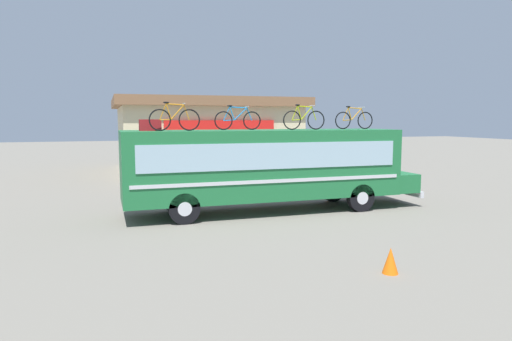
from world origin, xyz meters
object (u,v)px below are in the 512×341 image
Objects in this scene: rooftop_bicycle_1 at (175,119)px; traffic_cone at (390,260)px; rooftop_bicycle_2 at (238,120)px; luggage_bag_1 at (150,125)px; rooftop_bicycle_4 at (354,119)px; rooftop_bicycle_3 at (304,119)px; bus at (268,165)px.

traffic_cone is (3.67, -6.94, -3.11)m from rooftop_bicycle_1.
rooftop_bicycle_2 reaches higher than traffic_cone.
rooftop_bicycle_4 is (7.87, 0.14, 0.19)m from luggage_bag_1.
rooftop_bicycle_2 is (3.12, 0.16, 0.18)m from luggage_bag_1.
traffic_cone is at bearing -59.32° from luggage_bag_1.
traffic_cone is (-3.45, -7.59, -3.09)m from rooftop_bicycle_4.
luggage_bag_1 is at bearing -178.96° from rooftop_bicycle_4.
rooftop_bicycle_2 reaches higher than luggage_bag_1.
rooftop_bicycle_1 is at bearing -164.20° from rooftop_bicycle_2.
luggage_bag_1 is 0.93m from rooftop_bicycle_1.
rooftop_bicycle_1 is 2.89× the size of traffic_cone.
rooftop_bicycle_4 is (2.33, 0.40, -0.01)m from rooftop_bicycle_3.
rooftop_bicycle_2 is at bearing 170.25° from rooftop_bicycle_3.
bus is 6.42× the size of rooftop_bicycle_2.
rooftop_bicycle_1 is at bearing 117.87° from traffic_cone.
rooftop_bicycle_1 is 0.97× the size of rooftop_bicycle_2.
rooftop_bicycle_3 is at bearing 3.02° from rooftop_bicycle_1.
luggage_bag_1 reaches higher than traffic_cone.
traffic_cone is (-1.12, -7.19, -3.10)m from rooftop_bicycle_3.
bus is 1.97m from rooftop_bicycle_2.
bus is 6.69× the size of rooftop_bicycle_4.
rooftop_bicycle_3 is (4.79, 0.25, -0.01)m from rooftop_bicycle_1.
bus is at bearing 174.97° from rooftop_bicycle_3.
luggage_bag_1 is 0.41× the size of rooftop_bicycle_2.
bus reaches higher than traffic_cone.
luggage_bag_1 is 5.55m from rooftop_bicycle_3.
rooftop_bicycle_1 is 7.15m from rooftop_bicycle_4.
bus is 7.45m from traffic_cone.
luggage_bag_1 is 9.13m from traffic_cone.
rooftop_bicycle_1 reaches higher than traffic_cone.
rooftop_bicycle_2 is 8.31m from traffic_cone.
rooftop_bicycle_4 reaches higher than bus.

